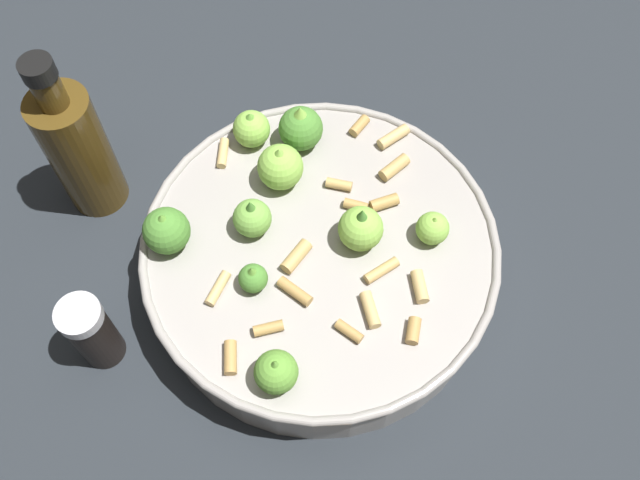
% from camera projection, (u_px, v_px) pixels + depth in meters
% --- Properties ---
extents(ground_plane, '(2.40, 2.40, 0.00)m').
position_uv_depth(ground_plane, '(320.00, 275.00, 0.70)').
color(ground_plane, '#23282D').
extents(cooking_pan, '(0.33, 0.33, 0.12)m').
position_uv_depth(cooking_pan, '(317.00, 255.00, 0.67)').
color(cooking_pan, '#9E9993').
rests_on(cooking_pan, ground).
extents(pepper_shaker, '(0.04, 0.04, 0.09)m').
position_uv_depth(pepper_shaker, '(92.00, 332.00, 0.62)').
color(pepper_shaker, black).
rests_on(pepper_shaker, ground).
extents(olive_oil_bottle, '(0.06, 0.06, 0.20)m').
position_uv_depth(olive_oil_bottle, '(78.00, 148.00, 0.68)').
color(olive_oil_bottle, '#4C3814').
rests_on(olive_oil_bottle, ground).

